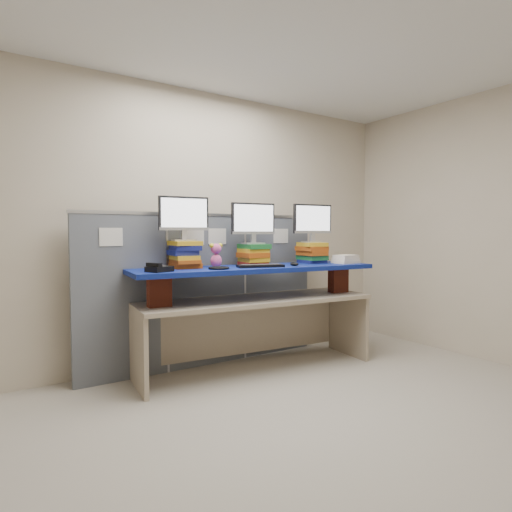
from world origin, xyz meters
TOP-DOWN VIEW (x-y plane):
  - room at (0.00, 0.00)m, footprint 5.00×4.00m
  - cubicle_partition at (-0.00, 1.78)m, footprint 2.60×0.06m
  - desk at (0.32, 1.37)m, footprint 2.37×0.91m
  - brick_pier_left at (-0.64, 1.42)m, footprint 0.20×0.13m
  - brick_pier_right at (1.27, 1.22)m, footprint 0.20×0.13m
  - blue_board at (0.32, 1.37)m, footprint 2.45×0.85m
  - book_stack_left at (-0.34, 1.56)m, footprint 0.28×0.33m
  - book_stack_center at (0.36, 1.49)m, footprint 0.27×0.30m
  - book_stack_right at (1.06, 1.41)m, footprint 0.28×0.33m
  - monitor_left at (-0.35, 1.56)m, footprint 0.47×0.15m
  - monitor_center at (0.36, 1.48)m, footprint 0.47×0.15m
  - monitor_right at (1.07, 1.41)m, footprint 0.47×0.15m
  - keyboard at (0.30, 1.26)m, footprint 0.46×0.26m
  - mouse at (0.66, 1.20)m, footprint 0.08×0.12m
  - desk_phone at (-0.68, 1.34)m, footprint 0.22×0.21m
  - headset at (-0.13, 1.29)m, footprint 0.24×0.24m
  - plush_toy at (-0.07, 1.47)m, footprint 0.13×0.10m
  - binder_stack at (1.34, 1.19)m, footprint 0.25×0.21m

SIDE VIEW (x-z plane):
  - desk at x=0.32m, z-range 0.21..0.91m
  - cubicle_partition at x=0.00m, z-range 0.00..1.53m
  - brick_pier_left at x=-0.64m, z-range 0.70..0.97m
  - brick_pier_right at x=1.27m, z-range 0.70..0.97m
  - blue_board at x=0.32m, z-range 0.97..1.01m
  - headset at x=-0.13m, z-range 1.01..1.03m
  - keyboard at x=0.30m, z-range 1.01..1.04m
  - mouse at x=0.66m, z-range 1.01..1.05m
  - desk_phone at x=-0.68m, z-range 1.00..1.08m
  - binder_stack at x=1.34m, z-range 1.01..1.10m
  - book_stack_center at x=0.36m, z-range 1.02..1.23m
  - book_stack_right at x=1.06m, z-range 1.01..1.23m
  - plush_toy at x=-0.07m, z-range 1.01..1.24m
  - book_stack_left at x=-0.34m, z-range 1.01..1.26m
  - room at x=0.00m, z-range 0.00..2.80m
  - monitor_center at x=0.36m, z-range 1.25..1.66m
  - monitor_right at x=1.07m, z-range 1.26..1.66m
  - monitor_left at x=-0.35m, z-range 1.29..1.69m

